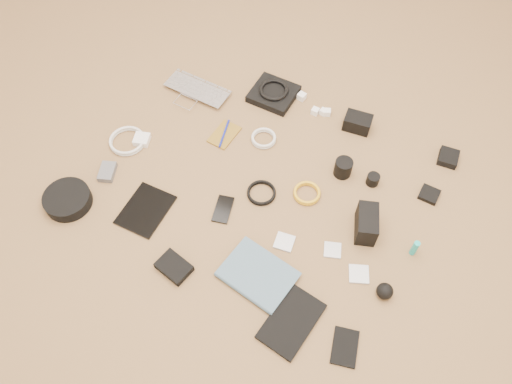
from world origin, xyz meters
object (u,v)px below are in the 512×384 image
at_px(headphone_case, 68,200).
at_px(phone, 223,209).
at_px(laptop, 192,96).
at_px(tablet, 146,210).
at_px(paperback, 242,295).
at_px(dslr_camera, 358,123).

bearing_deg(headphone_case, phone, 21.72).
relative_size(laptop, headphone_case, 1.64).
xyz_separation_m(tablet, phone, (0.27, 0.13, 0.00)).
distance_m(headphone_case, paperback, 0.79).
xyz_separation_m(phone, paperback, (0.22, -0.29, 0.01)).
bearing_deg(laptop, headphone_case, -98.64).
bearing_deg(paperback, laptop, 50.66).
bearing_deg(headphone_case, dslr_camera, 42.96).
bearing_deg(paperback, tablet, 83.82).
xyz_separation_m(dslr_camera, tablet, (-0.61, -0.75, -0.03)).
relative_size(laptop, phone, 2.48).
bearing_deg(tablet, phone, 26.38).
bearing_deg(dslr_camera, tablet, -133.50).
height_order(dslr_camera, phone, dslr_camera).
distance_m(dslr_camera, phone, 0.71).
relative_size(phone, paperback, 0.48).
distance_m(dslr_camera, paperback, 0.92).
distance_m(laptop, headphone_case, 0.72).
xyz_separation_m(dslr_camera, paperback, (-0.12, -0.91, -0.02)).
relative_size(tablet, phone, 1.74).
distance_m(laptop, tablet, 0.62).
relative_size(dslr_camera, paperback, 0.45).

